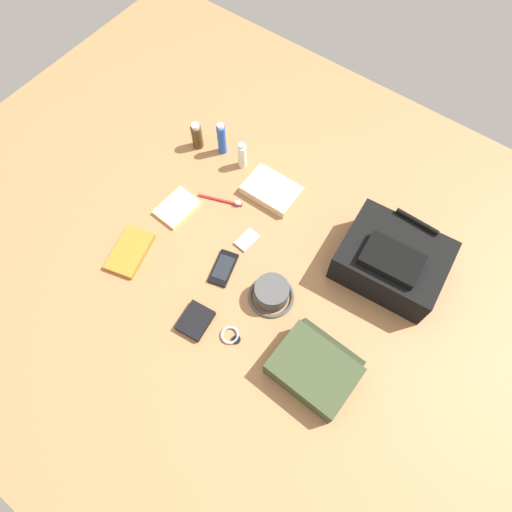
% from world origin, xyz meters
% --- Properties ---
extents(ground_plane, '(2.64, 2.02, 0.02)m').
position_xyz_m(ground_plane, '(0.00, 0.00, -0.01)').
color(ground_plane, '#A06C42').
rests_on(ground_plane, ground).
extents(backpack, '(0.36, 0.30, 0.17)m').
position_xyz_m(backpack, '(0.38, 0.24, 0.07)').
color(backpack, black).
rests_on(backpack, ground_plane).
extents(toiletry_pouch, '(0.25, 0.23, 0.09)m').
position_xyz_m(toiletry_pouch, '(0.37, -0.21, 0.04)').
color(toiletry_pouch, '#384228').
rests_on(toiletry_pouch, ground_plane).
extents(bucket_hat, '(0.15, 0.15, 0.08)m').
position_xyz_m(bucket_hat, '(0.12, -0.08, 0.03)').
color(bucket_hat, '#474747').
rests_on(bucket_hat, ground_plane).
extents(cologne_bottle, '(0.04, 0.04, 0.12)m').
position_xyz_m(cologne_bottle, '(-0.49, 0.28, 0.06)').
color(cologne_bottle, '#473319').
rests_on(cologne_bottle, ground_plane).
extents(deodorant_spray, '(0.03, 0.03, 0.15)m').
position_xyz_m(deodorant_spray, '(-0.40, 0.31, 0.07)').
color(deodorant_spray, blue).
rests_on(deodorant_spray, ground_plane).
extents(toothpaste_tube, '(0.03, 0.03, 0.12)m').
position_xyz_m(toothpaste_tube, '(-0.29, 0.31, 0.06)').
color(toothpaste_tube, white).
rests_on(toothpaste_tube, ground_plane).
extents(paperback_novel, '(0.16, 0.20, 0.02)m').
position_xyz_m(paperback_novel, '(-0.38, -0.24, 0.01)').
color(paperback_novel, orange).
rests_on(paperback_novel, ground_plane).
extents(cell_phone, '(0.10, 0.14, 0.01)m').
position_xyz_m(cell_phone, '(-0.07, -0.09, 0.01)').
color(cell_phone, black).
rests_on(cell_phone, ground_plane).
extents(media_player, '(0.06, 0.09, 0.01)m').
position_xyz_m(media_player, '(-0.07, 0.05, 0.01)').
color(media_player, '#B7B7BC').
rests_on(media_player, ground_plane).
extents(wristwatch, '(0.07, 0.06, 0.01)m').
position_xyz_m(wristwatch, '(0.09, -0.27, 0.01)').
color(wristwatch, '#99999E').
rests_on(wristwatch, ground_plane).
extents(toothbrush, '(0.16, 0.07, 0.02)m').
position_xyz_m(toothbrush, '(-0.25, 0.13, 0.01)').
color(toothbrush, red).
rests_on(toothbrush, ground_plane).
extents(wallet, '(0.10, 0.12, 0.02)m').
position_xyz_m(wallet, '(-0.03, -0.30, 0.01)').
color(wallet, black).
rests_on(wallet, ground_plane).
extents(notepad, '(0.12, 0.16, 0.02)m').
position_xyz_m(notepad, '(-0.36, -0.00, 0.01)').
color(notepad, beige).
rests_on(notepad, ground_plane).
extents(folded_towel, '(0.20, 0.14, 0.04)m').
position_xyz_m(folded_towel, '(-0.12, 0.27, 0.02)').
color(folded_towel, beige).
rests_on(folded_towel, ground_plane).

